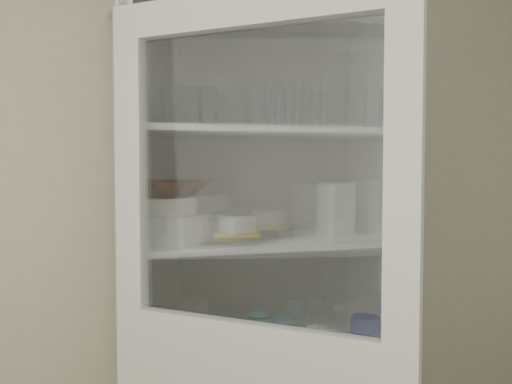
{
  "coord_description": "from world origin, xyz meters",
  "views": [
    {
      "loc": [
        -0.39,
        -0.73,
        1.54
      ],
      "look_at": [
        0.2,
        1.27,
        1.43
      ],
      "focal_mm": 40.0,
      "sensor_mm": 36.0,
      "label": 1
    }
  ],
  "objects": [
    {
      "name": "tumbler_11",
      "position": [
        0.26,
        1.26,
        1.74
      ],
      "size": [
        0.09,
        0.09,
        0.15
      ],
      "primitive_type": "cylinder",
      "rotation": [
        0.0,
        0.0,
        0.24
      ],
      "color": "silver",
      "rests_on": "shelf_glass"
    },
    {
      "name": "measuring_cups",
      "position": [
        -0.15,
        1.22,
        0.88
      ],
      "size": [
        0.09,
        0.09,
        0.04
      ],
      "primitive_type": "cylinder",
      "color": "#B3B3B5",
      "rests_on": "shelf_mugs"
    },
    {
      "name": "tumbler_7",
      "position": [
        -0.03,
        1.3,
        1.73
      ],
      "size": [
        0.08,
        0.08,
        0.15
      ],
      "primitive_type": "cylinder",
      "rotation": [
        0.0,
        0.0,
        -0.08
      ],
      "color": "silver",
      "rests_on": "shelf_glass"
    },
    {
      "name": "plate_stack_front",
      "position": [
        -0.12,
        1.24,
        1.31
      ],
      "size": [
        0.25,
        0.25,
        0.1
      ],
      "primitive_type": "cylinder",
      "color": "silver",
      "rests_on": "shelf_plates"
    },
    {
      "name": "tumbler_0",
      "position": [
        -0.05,
        1.16,
        1.72
      ],
      "size": [
        0.07,
        0.07,
        0.13
      ],
      "primitive_type": "cylinder",
      "rotation": [
        0.0,
        0.0,
        0.05
      ],
      "color": "silver",
      "rests_on": "shelf_glass"
    },
    {
      "name": "yellow_trivet",
      "position": [
        0.12,
        1.24,
        1.28
      ],
      "size": [
        0.2,
        0.2,
        0.01
      ],
      "primitive_type": "cube",
      "rotation": [
        0.0,
        0.0,
        -0.27
      ],
      "color": "yellow",
      "rests_on": "glass_platter"
    },
    {
      "name": "tumbler_4",
      "position": [
        0.23,
        1.14,
        1.74
      ],
      "size": [
        0.09,
        0.09,
        0.16
      ],
      "primitive_type": "cylinder",
      "rotation": [
        0.0,
        0.0,
        -0.15
      ],
      "color": "silver",
      "rests_on": "shelf_glass"
    },
    {
      "name": "cream_bowl",
      "position": [
        -0.12,
        1.24,
        1.39
      ],
      "size": [
        0.24,
        0.24,
        0.06
      ],
      "primitive_type": "cylinder",
      "rotation": [
        0.0,
        0.0,
        0.33
      ],
      "color": "white",
      "rests_on": "plate_stack_front"
    },
    {
      "name": "tumbler_6",
      "position": [
        0.61,
        1.15,
        1.74
      ],
      "size": [
        0.09,
        0.09,
        0.15
      ],
      "primitive_type": "cylinder",
      "rotation": [
        0.0,
        0.0,
        0.22
      ],
      "color": "silver",
      "rests_on": "shelf_glass"
    },
    {
      "name": "goblet_0",
      "position": [
        0.03,
        1.35,
        1.75
      ],
      "size": [
        0.08,
        0.08,
        0.17
      ],
      "primitive_type": null,
      "color": "silver",
      "rests_on": "shelf_glass"
    },
    {
      "name": "mug_white",
      "position": [
        0.39,
        1.14,
        0.9
      ],
      "size": [
        0.12,
        0.12,
        0.09
      ],
      "primitive_type": "imported",
      "rotation": [
        0.0,
        0.0,
        -0.29
      ],
      "color": "silver",
      "rests_on": "shelf_mugs"
    },
    {
      "name": "glass_platter",
      "position": [
        0.12,
        1.24,
        1.27
      ],
      "size": [
        0.41,
        0.41,
        0.02
      ],
      "primitive_type": "cylinder",
      "rotation": [
        0.0,
        0.0,
        0.37
      ],
      "color": "silver",
      "rests_on": "shelf_plates"
    },
    {
      "name": "tumbler_8",
      "position": [
        -0.11,
        1.28,
        1.73
      ],
      "size": [
        0.09,
        0.09,
        0.14
      ],
      "primitive_type": "cylinder",
      "rotation": [
        0.0,
        0.0,
        0.25
      ],
      "color": "silver",
      "rests_on": "shelf_glass"
    },
    {
      "name": "grey_bowl_stack",
      "position": [
        0.52,
        1.28,
        1.36
      ],
      "size": [
        0.15,
        0.15,
        0.2
      ],
      "primitive_type": "cylinder",
      "color": "silver",
      "rests_on": "shelf_plates"
    },
    {
      "name": "white_ramekin",
      "position": [
        0.12,
        1.24,
        1.32
      ],
      "size": [
        0.18,
        0.18,
        0.06
      ],
      "primitive_type": "cylinder",
      "rotation": [
        0.0,
        0.0,
        0.36
      ],
      "color": "silver",
      "rests_on": "yellow_trivet"
    },
    {
      "name": "mug_teal",
      "position": [
        0.32,
        1.29,
        0.9
      ],
      "size": [
        0.1,
        0.1,
        0.09
      ],
      "primitive_type": "imported",
      "rotation": [
        0.0,
        0.0,
        0.14
      ],
      "color": "teal",
      "rests_on": "shelf_mugs"
    },
    {
      "name": "mug_blue",
      "position": [
        0.61,
        1.2,
        0.91
      ],
      "size": [
        0.16,
        0.16,
        0.09
      ],
      "primitive_type": "imported",
      "rotation": [
        0.0,
        0.0,
        -0.4
      ],
      "color": "navy",
      "rests_on": "shelf_mugs"
    },
    {
      "name": "tumbler_3",
      "position": [
        0.27,
        1.15,
        1.74
      ],
      "size": [
        0.1,
        0.1,
        0.15
      ],
      "primitive_type": "cylinder",
      "rotation": [
        0.0,
        0.0,
        -0.4
      ],
      "color": "silver",
      "rests_on": "shelf_glass"
    },
    {
      "name": "teal_jar",
      "position": [
        0.22,
        1.33,
        0.91
      ],
      "size": [
        0.08,
        0.08,
        0.1
      ],
      "color": "teal",
      "rests_on": "shelf_mugs"
    },
    {
      "name": "tumbler_2",
      "position": [
        0.17,
        1.15,
        1.73
      ],
      "size": [
        0.09,
        0.09,
        0.15
      ],
      "primitive_type": "cylinder",
      "rotation": [
        0.0,
        0.0,
        -0.35
      ],
      "color": "silver",
      "rests_on": "shelf_glass"
    },
    {
      "name": "terracotta_bowl",
      "position": [
        -0.12,
        1.24,
        1.45
      ],
      "size": [
        0.3,
        0.3,
        0.06
      ],
      "primitive_type": "imported",
      "rotation": [
        0.0,
        0.0,
        0.34
      ],
      "color": "#402416",
      "rests_on": "cream_bowl"
    },
    {
      "name": "goblet_2",
      "position": [
        0.29,
        1.39,
        1.75
      ],
      "size": [
        0.08,
        0.08,
        0.17
      ],
      "primitive_type": null,
      "color": "silver",
      "rests_on": "shelf_glass"
    },
    {
      "name": "tumbler_5",
      "position": [
        0.35,
        1.12,
        1.74
      ],
      "size": [
        0.1,
        0.1,
        0.15
      ],
      "primitive_type": "cylinder",
      "rotation": [
        0.0,
        0.0,
        0.38
      ],
      "color": "silver",
      "rests_on": "shelf_glass"
    },
    {
      "name": "wall_back",
      "position": [
        0.0,
        1.5,
        1.3
      ],
      "size": [
        3.6,
        0.02,
        2.6
      ],
      "primitive_type": "cube",
      "color": "#BCB69C",
      "rests_on": "ground"
    },
    {
      "name": "pantry_cabinet",
      "position": [
        0.2,
        1.34,
        0.94
      ],
      "size": [
        1.0,
        0.45,
        2.1
      ],
      "color": "silver",
      "rests_on": "floor"
    },
    {
      "name": "tumbler_9",
      "position": [
        0.06,
        1.29,
        1.72
      ],
      "size": [
        0.08,
        0.08,
        0.12
      ],
      "primitive_type": "cylinder",
      "rotation": [
        0.0,
        0.0,
        -0.39
      ],
      "color": "silver",
      "rests_on": "shelf_glass"
    },
    {
      "name": "goblet_1",
      "position": [
        0.0,
        1.34,
        1.74
      ],
      "size": [
        0.07,
        0.07,
        0.15
      ],
      "primitive_type": null,
      "color": "silver",
      "rests_on": "shelf_glass"
    },
    {
      "name": "goblet_3",
      "position": [
        0.47,
        1.35,
        1.75
      ],
      "size": [
        0.08,
        0.08,
        0.19
      ],
      "primitive_type": null,
      "color": "silver",
      "rests_on": "shelf_glass"
    },
    {
      "name": "white_canister",
      "position": [
        -0.18,
        1.3,
        0.92
      ],
      "size": [
        0.11,
        0.11,
        0.12
      ],
      "primitive_type": "cylinder",
      "rotation": [
        0.0,
        0.0,
        0.05
      ],
      "color": "silver",
      "rests_on": "shelf_mugs"
    },
    {
      "name": "plate_stack_back",
      "position": [
        -0.05,
        1.41,
        1.3
      ],
      "size": [
        0.22,
        0.22,
        0.08
      ],
      "primitive_type": "cylinder",
      "color": "silver",
      "rests_on": "shelf_plates"
    },
    {
      "name": "tumbler_10",
      "position": [
        0.22,
        1.29,
        1.73
      ],
      "size": [
        0.09,
        0.09,
        0.14
      ],
      "primitive_type": "cylinder",
      "rotation": [
        0.0,
        0.0,
        -0.36
      ],
      "color": "silver",
      "rests_on": "shelf_glass"
    },
    {
      "name": "tumbler_1",
      "position": [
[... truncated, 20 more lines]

